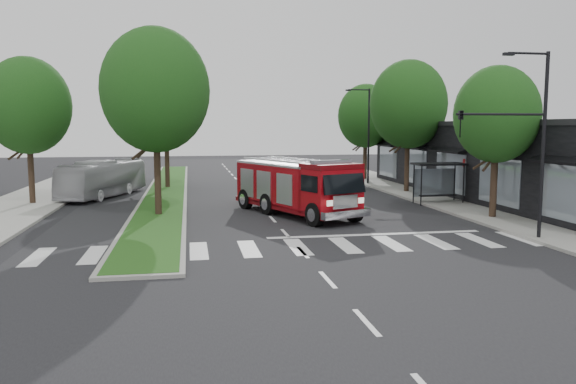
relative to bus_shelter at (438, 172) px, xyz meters
name	(u,v)px	position (x,y,z in m)	size (l,w,h in m)	color
ground	(285,233)	(-11.20, -8.15, -2.04)	(140.00, 140.00, 0.00)	black
sidewalk_right	(443,198)	(1.30, 1.85, -1.96)	(5.00, 80.00, 0.15)	gray
sidewalk_left	(15,209)	(-25.70, 1.85, -1.96)	(5.00, 80.00, 0.15)	gray
median	(167,191)	(-17.20, 9.85, -1.96)	(3.00, 50.00, 0.15)	gray
storefront_row	(506,162)	(5.80, 1.85, 0.46)	(8.00, 30.00, 5.00)	black
bus_shelter	(438,172)	(0.00, 0.00, 0.00)	(3.20, 1.60, 2.61)	black
tree_right_near	(497,115)	(0.30, -6.15, 3.47)	(4.40, 4.40, 8.05)	black
tree_right_mid	(408,104)	(0.30, 5.85, 4.45)	(5.60, 5.60, 9.72)	black
tree_right_far	(366,116)	(0.30, 15.85, 3.80)	(5.00, 5.00, 8.73)	black
tree_median_near	(155,90)	(-17.20, -2.15, 4.77)	(5.80, 5.80, 10.16)	black
tree_median_far	(166,106)	(-17.20, 11.85, 4.45)	(5.60, 5.60, 9.72)	black
tree_left_mid	(28,106)	(-25.20, 3.85, 4.12)	(5.20, 5.20, 9.16)	black
streetlight_right_near	(525,132)	(-1.59, -11.65, 2.63)	(4.08, 0.22, 8.00)	black
streetlight_right_far	(367,131)	(-0.85, 11.85, 2.44)	(2.11, 0.20, 8.00)	black
fire_engine	(295,187)	(-9.72, -2.87, -0.49)	(6.12, 9.65, 3.23)	#5E0509
city_bus	(104,179)	(-21.40, 7.35, -0.75)	(2.16, 9.24, 2.57)	#B0B0B4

